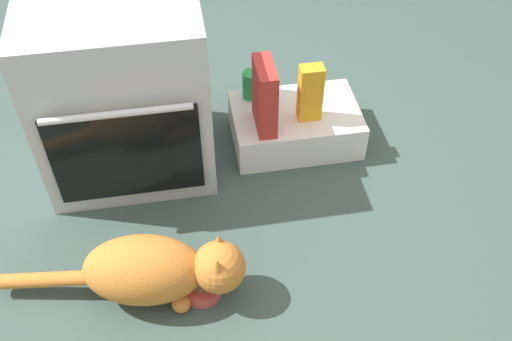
# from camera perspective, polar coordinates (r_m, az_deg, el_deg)

# --- Properties ---
(ground) EXTENTS (8.00, 8.00, 0.00)m
(ground) POSITION_cam_1_polar(r_m,az_deg,el_deg) (2.22, -8.77, -4.82)
(ground) COLOR #384C47
(oven) EXTENTS (0.61, 0.55, 0.71)m
(oven) POSITION_cam_1_polar(r_m,az_deg,el_deg) (2.23, -12.81, 7.54)
(oven) COLOR #B7BABF
(oven) RESTS_ON ground
(pantry_cabinet) EXTENTS (0.51, 0.34, 0.16)m
(pantry_cabinet) POSITION_cam_1_polar(r_m,az_deg,el_deg) (2.45, 3.81, 4.39)
(pantry_cabinet) COLOR white
(pantry_cabinet) RESTS_ON ground
(food_bowl) EXTENTS (0.13, 0.13, 0.08)m
(food_bowl) POSITION_cam_1_polar(r_m,az_deg,el_deg) (2.00, -5.25, -11.14)
(food_bowl) COLOR #C64C47
(food_bowl) RESTS_ON ground
(cat) EXTENTS (0.81, 0.29, 0.25)m
(cat) POSITION_cam_1_polar(r_m,az_deg,el_deg) (1.93, -9.57, -9.42)
(cat) COLOR #C6752D
(cat) RESTS_ON ground
(soda_can) EXTENTS (0.07, 0.07, 0.12)m
(soda_can) POSITION_cam_1_polar(r_m,az_deg,el_deg) (2.42, -0.55, 8.26)
(soda_can) COLOR green
(soda_can) RESTS_ON pantry_cabinet
(juice_carton) EXTENTS (0.09, 0.06, 0.24)m
(juice_carton) POSITION_cam_1_polar(r_m,az_deg,el_deg) (2.29, 5.27, 7.47)
(juice_carton) COLOR orange
(juice_carton) RESTS_ON pantry_cabinet
(cereal_box) EXTENTS (0.07, 0.18, 0.28)m
(cereal_box) POSITION_cam_1_polar(r_m,az_deg,el_deg) (2.23, 0.86, 7.15)
(cereal_box) COLOR #B72D28
(cereal_box) RESTS_ON pantry_cabinet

